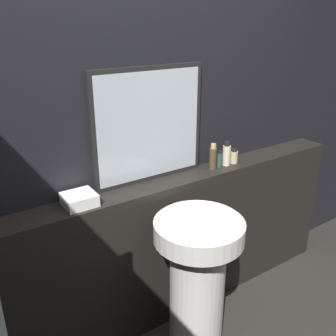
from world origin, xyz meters
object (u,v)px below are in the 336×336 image
object	(u,v)px
lotion_bottle	(227,154)
mirror	(149,126)
towel_stack	(79,199)
body_wash_bottle	(234,156)
conditioner_bottle	(219,160)
pedestal_sink	(197,280)
shampoo_bottle	(213,157)

from	to	relation	value
lotion_bottle	mirror	bearing A→B (deg)	171.43
towel_stack	body_wash_bottle	size ratio (longest dim) A/B	1.63
conditioner_bottle	lotion_bottle	bearing A→B (deg)	0.00
pedestal_sink	shampoo_bottle	bearing A→B (deg)	43.21
shampoo_bottle	conditioner_bottle	bearing A→B (deg)	-0.00
body_wash_bottle	towel_stack	bearing A→B (deg)	180.00
mirror	conditioner_bottle	world-z (taller)	mirror
pedestal_sink	body_wash_bottle	size ratio (longest dim) A/B	9.19
mirror	lotion_bottle	size ratio (longest dim) A/B	4.41
shampoo_bottle	conditioner_bottle	world-z (taller)	shampoo_bottle
shampoo_bottle	body_wash_bottle	size ratio (longest dim) A/B	1.70
mirror	towel_stack	size ratio (longest dim) A/B	4.39
shampoo_bottle	body_wash_bottle	bearing A→B (deg)	0.00
pedestal_sink	lotion_bottle	world-z (taller)	lotion_bottle
conditioner_bottle	lotion_bottle	size ratio (longest dim) A/B	0.68
pedestal_sink	lotion_bottle	xyz separation A→B (m)	(0.53, 0.39, 0.52)
towel_stack	lotion_bottle	distance (m)	1.02
mirror	body_wash_bottle	world-z (taller)	mirror
pedestal_sink	conditioner_bottle	xyz separation A→B (m)	(0.47, 0.39, 0.50)
pedestal_sink	lotion_bottle	bearing A→B (deg)	36.26
pedestal_sink	shampoo_bottle	distance (m)	0.78
mirror	shampoo_bottle	size ratio (longest dim) A/B	4.23
pedestal_sink	conditioner_bottle	distance (m)	0.79
conditioner_bottle	body_wash_bottle	distance (m)	0.13
towel_stack	body_wash_bottle	xyz separation A→B (m)	(1.09, 0.00, 0.01)
pedestal_sink	towel_stack	world-z (taller)	towel_stack
shampoo_bottle	body_wash_bottle	xyz separation A→B (m)	(0.18, 0.00, -0.03)
shampoo_bottle	body_wash_bottle	world-z (taller)	shampoo_bottle
conditioner_bottle	body_wash_bottle	world-z (taller)	conditioner_bottle
mirror	towel_stack	world-z (taller)	mirror
shampoo_bottle	conditioner_bottle	xyz separation A→B (m)	(0.06, -0.00, -0.03)
lotion_bottle	body_wash_bottle	xyz separation A→B (m)	(0.07, 0.00, -0.03)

